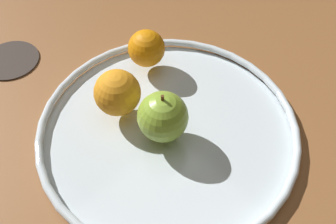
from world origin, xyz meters
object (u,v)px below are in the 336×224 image
Objects in this scene: orange_back_left at (146,48)px; orange_back_right at (117,93)px; apple at (163,117)px; fruit_bowl at (168,128)px; ambient_coaster at (10,60)px.

orange_back_right reaches higher than orange_back_left.
apple reaches higher than orange_back_left.
ambient_coaster is (30.72, 10.04, -0.62)cm from fruit_bowl.
apple is (-0.52, 1.48, 4.56)cm from fruit_bowl.
orange_back_right is 24.68cm from ambient_coaster.
ambient_coaster is (23.21, 6.73, -5.04)cm from orange_back_right.
apple is 15.16cm from orange_back_left.
orange_back_right is at bearing 115.94° from orange_back_left.
fruit_bowl is 32.33cm from ambient_coaster.
orange_back_left is at bearing -64.06° from orange_back_right.
orange_back_left is at bearing -137.96° from ambient_coaster.
orange_back_left is 0.62× the size of ambient_coaster.
orange_back_right is 0.70× the size of ambient_coaster.
apple is 0.81× the size of ambient_coaster.
orange_back_left is at bearing -28.01° from fruit_bowl.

